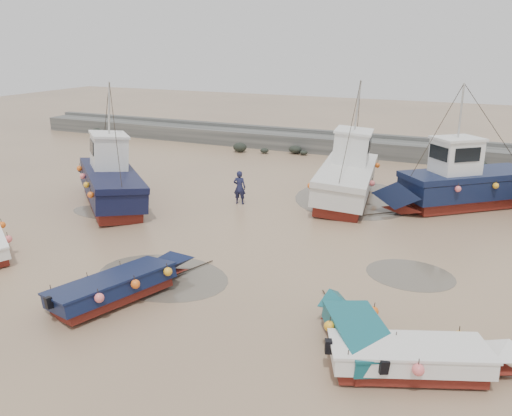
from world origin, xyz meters
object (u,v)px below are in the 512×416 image
at_px(cabin_boat_1, 346,173).
at_px(dinghy_2, 355,329).
at_px(dinghy_3, 424,356).
at_px(cabin_boat_2, 458,182).
at_px(person, 240,204).
at_px(dinghy_1, 123,282).
at_px(cabin_boat_0, 107,179).

bearing_deg(cabin_boat_1, dinghy_2, -81.81).
bearing_deg(dinghy_2, cabin_boat_1, 73.14).
distance_m(dinghy_3, cabin_boat_2, 14.85).
height_order(dinghy_2, cabin_boat_2, cabin_boat_2).
distance_m(dinghy_2, person, 13.45).
bearing_deg(dinghy_1, dinghy_2, 22.82).
xyz_separation_m(dinghy_2, cabin_boat_2, (1.91, 14.33, 0.78)).
relative_size(cabin_boat_1, person, 6.07).
distance_m(dinghy_3, cabin_boat_0, 18.73).
relative_size(cabin_boat_0, person, 4.58).
bearing_deg(cabin_boat_0, cabin_boat_1, -18.46).
bearing_deg(dinghy_2, cabin_boat_2, 50.38).
bearing_deg(person, dinghy_2, 119.14).
bearing_deg(dinghy_3, person, -157.30).
bearing_deg(dinghy_3, cabin_boat_1, -179.68).
bearing_deg(cabin_boat_0, dinghy_2, -74.93).
height_order(cabin_boat_1, person, cabin_boat_1).
bearing_deg(dinghy_1, person, 114.96).
relative_size(cabin_boat_0, cabin_boat_1, 0.76).
bearing_deg(dinghy_1, cabin_boat_1, 95.08).
xyz_separation_m(dinghy_3, cabin_boat_0, (-16.82, 8.20, 0.80)).
distance_m(cabin_boat_1, cabin_boat_2, 5.70).
height_order(dinghy_2, dinghy_3, same).
distance_m(dinghy_2, cabin_boat_1, 14.45).
bearing_deg(person, dinghy_3, 123.48).
height_order(dinghy_1, dinghy_2, same).
height_order(dinghy_1, cabin_boat_0, cabin_boat_0).
bearing_deg(dinghy_2, dinghy_1, 150.05).
bearing_deg(cabin_boat_1, cabin_boat_0, -157.80).
height_order(dinghy_1, cabin_boat_2, cabin_boat_2).
bearing_deg(dinghy_1, dinghy_3, 19.43).
relative_size(dinghy_1, person, 3.48).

